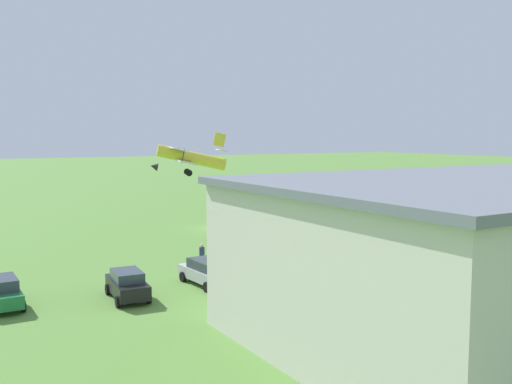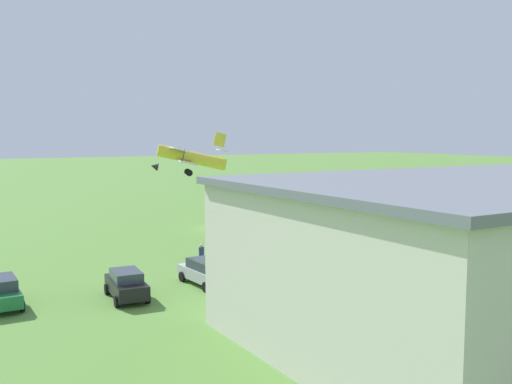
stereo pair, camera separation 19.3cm
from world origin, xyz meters
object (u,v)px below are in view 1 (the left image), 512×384
Objects in this scene: car_green at (2,292)px; person_by_parked_cars at (248,260)px; person_crossing_taxiway at (273,253)px; person_near_hangar_door at (270,248)px; person_at_fence_line at (345,242)px; biplane at (188,157)px; car_yellow at (463,235)px; car_silver at (207,272)px; car_black at (127,284)px; person_watching_takeoff at (202,256)px.

car_green reaches higher than person_by_parked_cars.
person_near_hangar_door reaches higher than person_crossing_taxiway.
person_at_fence_line is 1.07× the size of person_by_parked_cars.
person_near_hangar_door reaches higher than person_by_parked_cars.
biplane is at bearing -67.45° from person_at_fence_line.
person_near_hangar_door reaches higher than person_at_fence_line.
car_green is 2.49× the size of person_at_fence_line.
car_yellow is at bearing -179.80° from car_green.
person_near_hangar_door reaches higher than car_yellow.
car_black is at bearing 6.99° from car_silver.
person_crossing_taxiway is (0.38, 16.87, -6.46)m from biplane.
car_yellow is at bearing 169.57° from person_near_hangar_door.
car_yellow is 23.36m from person_watching_takeoff.
person_by_parked_cars reaches higher than car_silver.
person_at_fence_line is 9.90m from person_by_parked_cars.
car_black is 9.60m from person_by_parked_cars.
person_crossing_taxiway is (7.13, 0.61, -0.03)m from person_at_fence_line.
car_yellow is at bearing 133.75° from biplane.
person_watching_takeoff is 0.99× the size of person_near_hangar_door.
car_black is (5.34, 0.65, 0.03)m from car_silver.
person_watching_takeoff is at bearing -45.14° from person_by_parked_cars.
person_at_fence_line reaches higher than car_silver.
car_green is 2.67× the size of person_by_parked_cars.
car_yellow is at bearing 178.40° from person_by_parked_cars.
car_silver is 8.53m from person_near_hangar_door.
car_silver is 1.08× the size of car_green.
person_crossing_taxiway reaches higher than person_by_parked_cars.
car_black is 2.59× the size of person_by_parked_cars.
car_silver is 11.88m from car_green.
person_crossing_taxiway reaches higher than car_black.
person_at_fence_line is 0.99× the size of person_near_hangar_door.
biplane reaches higher than person_crossing_taxiway.
biplane reaches higher than person_near_hangar_door.
person_watching_takeoff reaches higher than car_green.
person_near_hangar_door is (6.41, -0.94, 0.01)m from person_at_fence_line.
car_green is at bearing 2.55° from person_by_parked_cars.
person_at_fence_line is 1.03× the size of person_crossing_taxiway.
person_watching_takeoff is at bearing 70.71° from biplane.
car_silver is at bearing 70.52° from person_watching_takeoff.
person_crossing_taxiway is at bearing -157.73° from person_by_parked_cars.
car_black is at bearing 164.65° from car_green.
person_at_fence_line is (-13.69, -3.51, 0.05)m from car_silver.
person_near_hangar_door is (-3.35, -2.62, 0.07)m from person_by_parked_cars.
person_crossing_taxiway is 1.04× the size of person_by_parked_cars.
person_at_fence_line is 7.16m from person_crossing_taxiway.
car_green is at bearing 5.34° from person_at_fence_line.
car_silver is 2.67× the size of person_near_hangar_door.
car_silver is at bearing 23.87° from person_crossing_taxiway.
person_watching_takeoff reaches higher than car_silver.
car_silver is at bearing 70.67° from biplane.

